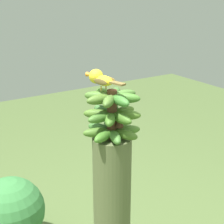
% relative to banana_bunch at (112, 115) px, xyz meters
% --- Properties ---
extents(banana_bunch, '(0.26, 0.26, 0.22)m').
position_rel_banana_bunch_xyz_m(banana_bunch, '(0.00, 0.00, 0.00)').
color(banana_bunch, brown).
rests_on(banana_bunch, banana_tree).
extents(perched_bird, '(0.22, 0.09, 0.08)m').
position_rel_banana_bunch_xyz_m(perched_bird, '(0.04, 0.04, 0.16)').
color(perched_bird, '#C68933').
rests_on(perched_bird, banana_bunch).
extents(tropical_shrub, '(0.44, 0.44, 0.51)m').
position_rel_banana_bunch_xyz_m(tropical_shrub, '(0.74, 0.30, -0.83)').
color(tropical_shrub, brown).
rests_on(tropical_shrub, ground).
extents(fallen_banana, '(0.15, 0.06, 0.04)m').
position_rel_banana_bunch_xyz_m(fallen_banana, '(0.83, -0.47, -1.10)').
color(fallen_banana, '#47752D').
rests_on(fallen_banana, ground).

